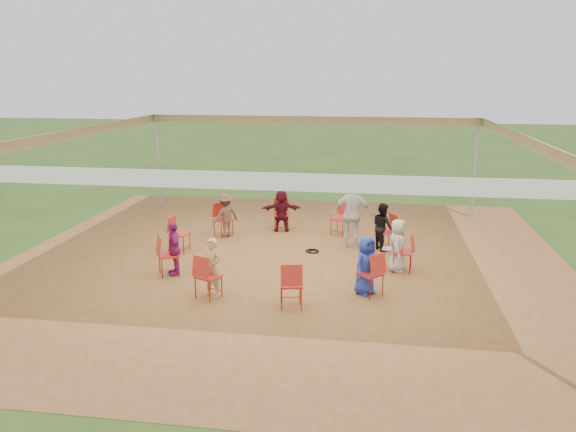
# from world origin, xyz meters

# --- Properties ---
(ground) EXTENTS (80.00, 80.00, 0.00)m
(ground) POSITION_xyz_m (0.00, 0.00, 0.00)
(ground) COLOR #2D4816
(ground) RESTS_ON ground
(dirt_patch) EXTENTS (13.00, 13.00, 0.00)m
(dirt_patch) POSITION_xyz_m (0.00, 0.00, 0.01)
(dirt_patch) COLOR brown
(dirt_patch) RESTS_ON ground
(tent) EXTENTS (10.33, 10.33, 3.00)m
(tent) POSITION_xyz_m (0.00, 0.00, 2.37)
(tent) COLOR #B2B2B7
(tent) RESTS_ON ground
(chair_0) EXTENTS (0.49, 0.47, 0.90)m
(chair_0) POSITION_xyz_m (2.68, -0.32, 0.45)
(chair_0) COLOR red
(chair_0) RESTS_ON ground
(chair_1) EXTENTS (0.59, 0.58, 0.90)m
(chair_1) POSITION_xyz_m (2.35, 1.32, 0.45)
(chair_1) COLOR red
(chair_1) RESTS_ON ground
(chair_2) EXTENTS (0.57, 0.58, 0.90)m
(chair_2) POSITION_xyz_m (1.13, 2.45, 0.45)
(chair_2) COLOR red
(chair_2) RESTS_ON ground
(chair_3) EXTENTS (0.50, 0.51, 0.90)m
(chair_3) POSITION_xyz_m (-0.53, 2.65, 0.45)
(chair_3) COLOR red
(chair_3) RESTS_ON ground
(chair_4) EXTENTS (0.61, 0.61, 0.90)m
(chair_4) POSITION_xyz_m (-1.98, 1.83, 0.45)
(chair_4) COLOR red
(chair_4) RESTS_ON ground
(chair_5) EXTENTS (0.49, 0.47, 0.90)m
(chair_5) POSITION_xyz_m (-2.68, 0.32, 0.45)
(chair_5) COLOR red
(chair_5) RESTS_ON ground
(chair_6) EXTENTS (0.59, 0.58, 0.90)m
(chair_6) POSITION_xyz_m (-2.35, -1.32, 0.45)
(chair_6) COLOR red
(chair_6) RESTS_ON ground
(chair_7) EXTENTS (0.57, 0.58, 0.90)m
(chair_7) POSITION_xyz_m (-1.13, -2.45, 0.45)
(chair_7) COLOR red
(chair_7) RESTS_ON ground
(chair_8) EXTENTS (0.50, 0.51, 0.90)m
(chair_8) POSITION_xyz_m (0.53, -2.65, 0.45)
(chair_8) COLOR red
(chair_8) RESTS_ON ground
(chair_9) EXTENTS (0.61, 0.61, 0.90)m
(chair_9) POSITION_xyz_m (1.98, -1.83, 0.45)
(chair_9) COLOR red
(chair_9) RESTS_ON ground
(person_seated_0) EXTENTS (0.39, 0.61, 1.18)m
(person_seated_0) POSITION_xyz_m (2.56, -0.30, 0.60)
(person_seated_0) COLOR beige
(person_seated_0) RESTS_ON ground
(person_seated_1) EXTENTS (0.57, 0.66, 1.18)m
(person_seated_1) POSITION_xyz_m (2.25, 1.26, 0.60)
(person_seated_1) COLOR black
(person_seated_1) RESTS_ON ground
(person_seated_2) EXTENTS (1.16, 0.62, 1.18)m
(person_seated_2) POSITION_xyz_m (-0.50, 2.53, 0.60)
(person_seated_2) COLOR #460D18
(person_seated_2) RESTS_ON ground
(person_seated_3) EXTENTS (0.80, 0.82, 1.18)m
(person_seated_3) POSITION_xyz_m (-1.89, 1.75, 0.60)
(person_seated_3) COLOR brown
(person_seated_3) RESTS_ON ground
(person_seated_4) EXTENTS (0.65, 0.78, 1.18)m
(person_seated_4) POSITION_xyz_m (-2.25, -1.26, 0.60)
(person_seated_4) COLOR #941A71
(person_seated_4) RESTS_ON ground
(person_seated_5) EXTENTS (0.51, 0.44, 1.18)m
(person_seated_5) POSITION_xyz_m (-1.08, -2.34, 0.60)
(person_seated_5) COLOR tan
(person_seated_5) RESTS_ON ground
(person_seated_6) EXTENTS (0.63, 0.64, 1.18)m
(person_seated_6) POSITION_xyz_m (1.89, -1.75, 0.60)
(person_seated_6) COLOR #2237AC
(person_seated_6) RESTS_ON ground
(standing_person) EXTENTS (1.01, 0.53, 1.71)m
(standing_person) POSITION_xyz_m (1.49, 1.33, 0.86)
(standing_person) COLOR silver
(standing_person) RESTS_ON ground
(cable_coil) EXTENTS (0.39, 0.39, 0.03)m
(cable_coil) POSITION_xyz_m (0.57, 0.78, 0.02)
(cable_coil) COLOR black
(cable_coil) RESTS_ON ground
(laptop) EXTENTS (0.28, 0.34, 0.21)m
(laptop) POSITION_xyz_m (2.40, -0.28, 0.56)
(laptop) COLOR #B7B7BC
(laptop) RESTS_ON ground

